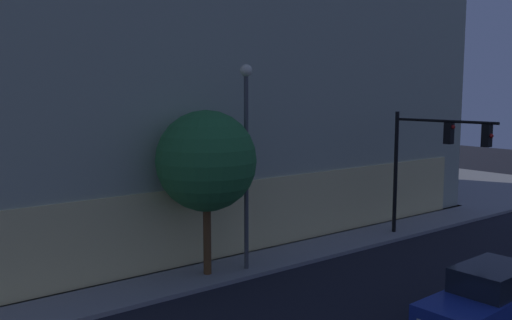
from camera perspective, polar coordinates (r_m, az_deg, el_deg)
modern_building at (r=31.95m, az=-15.02°, el=8.33°), size 31.83×24.36×15.05m
traffic_light_far_corner at (r=24.88m, az=17.81°, el=1.11°), size 0.43×4.82×5.57m
street_lamp_sidewalk at (r=19.74m, az=-1.02°, el=1.98°), size 0.44×0.44×7.42m
sidewalk_tree at (r=19.26m, az=-5.15°, el=-0.11°), size 3.54×3.54×5.84m
car_blue at (r=17.22m, az=22.80°, el=-12.99°), size 4.83×2.12×1.73m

